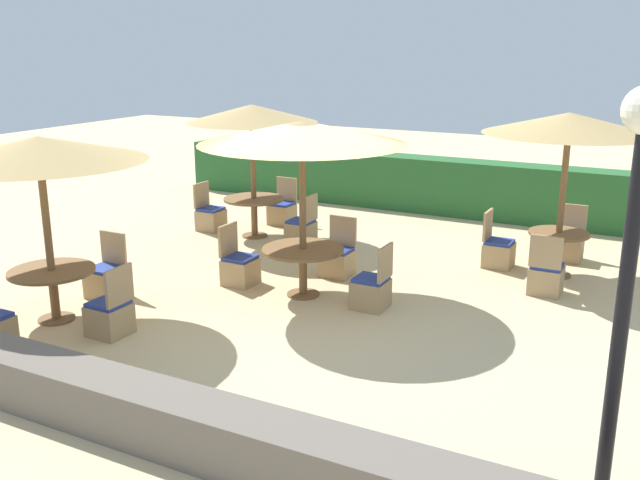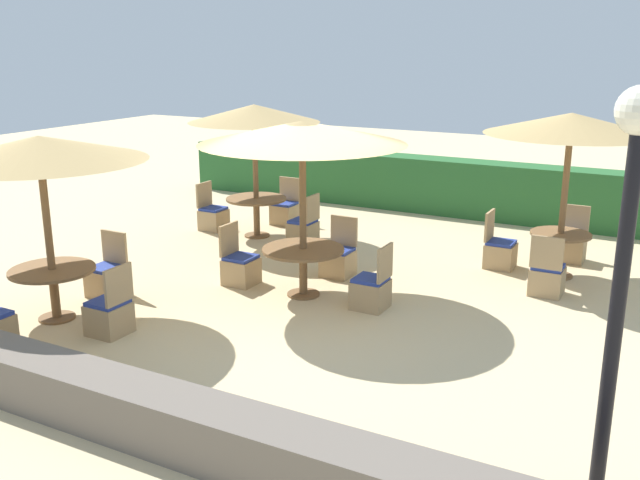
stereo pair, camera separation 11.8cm
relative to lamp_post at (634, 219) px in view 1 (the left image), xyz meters
name	(u,v)px [view 1 (the left image)]	position (x,y,z in m)	size (l,w,h in m)	color
ground_plane	(300,314)	(-4.17, 2.41, -2.35)	(40.00, 40.00, 0.00)	#D1BA8C
hedge_row	(450,187)	(-4.17, 9.02, -1.76)	(13.00, 0.70, 1.18)	#28602D
stone_border	(122,406)	(-4.17, -1.04, -2.08)	(10.00, 0.56, 0.55)	#6B6056
lamp_post	(634,219)	(0.00, 0.00, 0.00)	(0.36, 0.36, 3.32)	black
parasol_center	(302,133)	(-4.49, 3.08, 0.02)	(2.92, 2.92, 2.55)	brown
round_table_center	(303,257)	(-4.49, 3.08, -1.77)	(1.19, 1.19, 0.72)	brown
patio_chair_center_north	(338,260)	(-4.45, 4.14, -2.09)	(0.46, 0.46, 0.93)	tan
patio_chair_center_west	(239,268)	(-5.59, 3.06, -2.09)	(0.46, 0.46, 0.93)	tan
patio_chair_center_east	(372,290)	(-3.39, 3.07, -2.09)	(0.46, 0.46, 0.93)	tan
parasol_front_left	(39,150)	(-6.95, 0.70, -0.06)	(2.71, 2.71, 2.46)	brown
round_table_front_left	(53,280)	(-6.95, 0.70, -1.79)	(1.11, 1.11, 0.71)	brown
patio_chair_front_left_east	(110,315)	(-5.94, 0.67, -2.09)	(0.46, 0.46, 0.93)	tan
patio_chair_front_left_north	(106,279)	(-7.01, 1.71, -2.09)	(0.46, 0.46, 0.93)	tan
parasol_back_right	(569,124)	(-1.37, 5.74, 0.05)	(2.59, 2.59, 2.57)	brown
round_table_back_right	(558,243)	(-1.37, 5.74, -1.82)	(0.93, 0.93, 0.71)	brown
patio_chair_back_right_south	(546,277)	(-1.35, 4.79, -2.09)	(0.46, 0.46, 0.93)	tan
patio_chair_back_right_west	(498,251)	(-2.31, 5.77, -2.09)	(0.46, 0.46, 0.93)	tan
patio_chair_back_right_north	(568,245)	(-1.34, 6.70, -2.09)	(0.46, 0.46, 0.93)	tan
parasol_back_left	(252,114)	(-6.88, 5.50, -0.04)	(2.42, 2.42, 2.49)	brown
round_table_back_left	(254,206)	(-6.88, 5.50, -1.75)	(1.14, 1.14, 0.75)	brown
patio_chair_back_left_north	(282,211)	(-6.90, 6.58, -2.09)	(0.46, 0.46, 0.93)	tan
patio_chair_back_left_east	(302,230)	(-5.84, 5.47, -2.09)	(0.46, 0.46, 0.93)	tan
patio_chair_back_left_west	(210,217)	(-7.92, 5.51, -2.09)	(0.46, 0.46, 0.93)	tan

